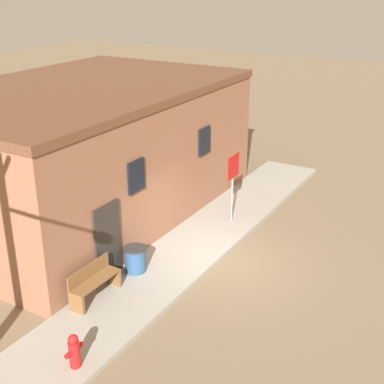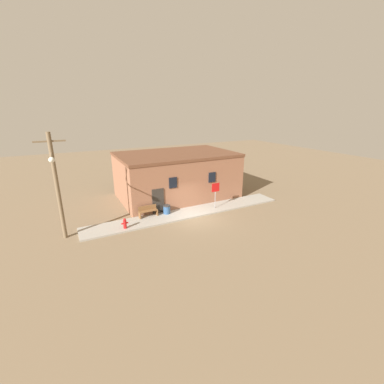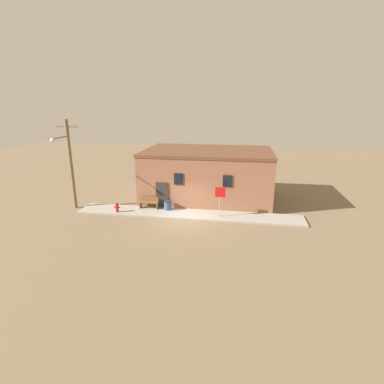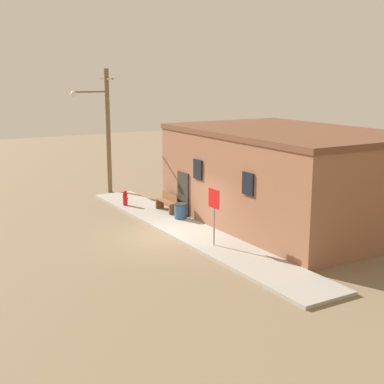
{
  "view_description": "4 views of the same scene",
  "coord_description": "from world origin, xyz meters",
  "px_view_note": "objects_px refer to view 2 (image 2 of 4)",
  "views": [
    {
      "loc": [
        -11.93,
        -6.11,
        7.69
      ],
      "look_at": [
        0.28,
        1.07,
        1.85
      ],
      "focal_mm": 50.0,
      "sensor_mm": 36.0,
      "label": 1
    },
    {
      "loc": [
        -8.99,
        -16.76,
        8.43
      ],
      "look_at": [
        0.28,
        1.07,
        1.85
      ],
      "focal_mm": 24.0,
      "sensor_mm": 36.0,
      "label": 2
    },
    {
      "loc": [
        3.82,
        -20.12,
        8.24
      ],
      "look_at": [
        0.28,
        1.07,
        1.85
      ],
      "focal_mm": 28.0,
      "sensor_mm": 36.0,
      "label": 3
    },
    {
      "loc": [
        19.42,
        -10.19,
        6.7
      ],
      "look_at": [
        0.28,
        1.07,
        1.85
      ],
      "focal_mm": 50.0,
      "sensor_mm": 36.0,
      "label": 4
    }
  ],
  "objects_px": {
    "bench": "(148,211)",
    "utility_pole": "(57,184)",
    "fire_hydrant": "(125,223)",
    "trash_bin": "(167,209)",
    "stop_sign": "(215,191)"
  },
  "relations": [
    {
      "from": "bench",
      "to": "utility_pole",
      "type": "xyz_separation_m",
      "value": [
        -6.08,
        -0.72,
        3.26
      ]
    },
    {
      "from": "fire_hydrant",
      "to": "bench",
      "type": "relative_size",
      "value": 0.52
    },
    {
      "from": "fire_hydrant",
      "to": "bench",
      "type": "xyz_separation_m",
      "value": [
        2.17,
        1.31,
        0.06
      ]
    },
    {
      "from": "fire_hydrant",
      "to": "bench",
      "type": "height_order",
      "value": "bench"
    },
    {
      "from": "trash_bin",
      "to": "fire_hydrant",
      "type": "bearing_deg",
      "value": -162.39
    },
    {
      "from": "trash_bin",
      "to": "stop_sign",
      "type": "bearing_deg",
      "value": -11.36
    },
    {
      "from": "stop_sign",
      "to": "utility_pole",
      "type": "height_order",
      "value": "utility_pole"
    },
    {
      "from": "stop_sign",
      "to": "utility_pole",
      "type": "bearing_deg",
      "value": 178.83
    },
    {
      "from": "stop_sign",
      "to": "trash_bin",
      "type": "relative_size",
      "value": 3.17
    },
    {
      "from": "bench",
      "to": "trash_bin",
      "type": "height_order",
      "value": "bench"
    },
    {
      "from": "stop_sign",
      "to": "trash_bin",
      "type": "height_order",
      "value": "stop_sign"
    },
    {
      "from": "fire_hydrant",
      "to": "trash_bin",
      "type": "bearing_deg",
      "value": 17.61
    },
    {
      "from": "trash_bin",
      "to": "utility_pole",
      "type": "distance_m",
      "value": 8.37
    },
    {
      "from": "fire_hydrant",
      "to": "bench",
      "type": "distance_m",
      "value": 2.54
    },
    {
      "from": "stop_sign",
      "to": "bench",
      "type": "bearing_deg",
      "value": 170.5
    }
  ]
}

